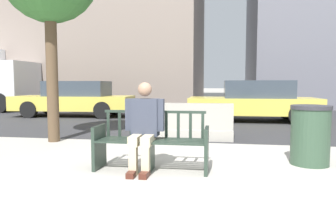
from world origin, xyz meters
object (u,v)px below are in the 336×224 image
jersey_barrier_centre (190,125)px  trash_bin (310,135)px  car_sedan_far (75,99)px  car_taxi_near (254,101)px  street_bench (152,144)px  seated_person (144,125)px

jersey_barrier_centre → trash_bin: trash_bin is taller
car_sedan_far → jersey_barrier_centre: bearing=-42.6°
car_taxi_near → car_sedan_far: car_taxi_near is taller
car_taxi_near → street_bench: bearing=-106.9°
street_bench → seated_person: (-0.11, -0.06, 0.29)m
street_bench → car_sedan_far: car_sedan_far is taller
jersey_barrier_centre → car_sedan_far: size_ratio=0.42×
jersey_barrier_centre → trash_bin: bearing=-45.0°
car_taxi_near → trash_bin: 6.22m
trash_bin → street_bench: bearing=-163.4°
trash_bin → car_taxi_near: bearing=93.0°
street_bench → jersey_barrier_centre: 2.88m
street_bench → trash_bin: (2.43, 0.73, 0.08)m
street_bench → car_sedan_far: (-4.80, 7.55, 0.31)m
jersey_barrier_centre → street_bench: bearing=-95.7°
jersey_barrier_centre → car_taxi_near: 4.47m
street_bench → seated_person: seated_person is taller
seated_person → jersey_barrier_centre: 2.97m
car_taxi_near → trash_bin: car_taxi_near is taller
car_sedan_far → trash_bin: bearing=-43.3°
seated_person → car_taxi_near: size_ratio=0.30×
street_bench → seated_person: size_ratio=1.29×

